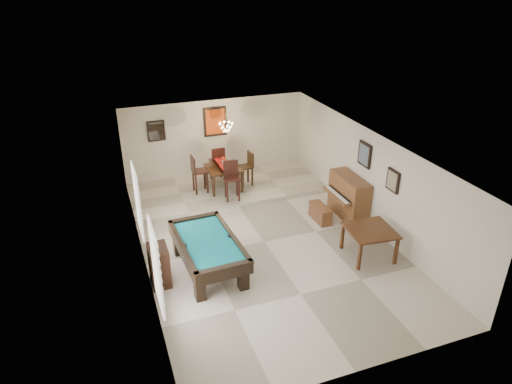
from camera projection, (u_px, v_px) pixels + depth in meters
ground_plane at (264, 242)px, 11.75m from camera, size 6.00×9.00×0.02m
wall_back at (216, 139)px, 14.97m from camera, size 6.00×0.04×2.60m
wall_front at (363, 314)px, 7.38m from camera, size 6.00×0.04×2.60m
wall_left at (140, 217)px, 10.25m from camera, size 0.04×9.00×2.60m
wall_right at (370, 179)px, 12.09m from camera, size 0.04×9.00×2.60m
ceiling at (265, 147)px, 10.60m from camera, size 6.00×9.00×0.04m
dining_step at (228, 188)px, 14.46m from camera, size 6.00×2.50×0.12m
window_left_front at (156, 267)px, 8.36m from camera, size 0.06×1.00×1.70m
window_left_rear at (138, 201)px, 10.73m from camera, size 0.06×1.00×1.70m
pool_table at (209, 256)px, 10.48m from camera, size 1.39×2.42×0.78m
square_table at (369, 243)px, 11.01m from camera, size 1.18×1.18×0.75m
upright_piano at (344, 197)px, 12.68m from camera, size 0.81×1.44×1.20m
piano_bench at (320, 213)px, 12.65m from camera, size 0.33×0.81×0.45m
apothecary_chest at (159, 265)px, 10.02m from camera, size 0.41×0.62×0.93m
dining_table at (224, 176)px, 14.13m from camera, size 1.02×1.02×0.85m
flower_vase at (223, 160)px, 13.89m from camera, size 0.14×0.14×0.22m
dining_chair_south at (232, 181)px, 13.40m from camera, size 0.49×0.49×1.17m
dining_chair_north at (217, 163)px, 14.64m from camera, size 0.44×0.44×1.16m
dining_chair_west at (200, 174)px, 13.85m from camera, size 0.45×0.45×1.18m
dining_chair_east at (245, 169)px, 14.32m from camera, size 0.44×0.44×1.08m
chandelier at (226, 124)px, 13.48m from camera, size 0.44×0.44×0.60m
back_painting at (215, 122)px, 14.67m from camera, size 0.75×0.06×0.95m
back_mirror at (156, 131)px, 14.13m from camera, size 0.55×0.06×0.65m
right_picture_upper at (365, 155)px, 12.07m from camera, size 0.06×0.55×0.65m
right_picture_lower at (393, 181)px, 11.06m from camera, size 0.06×0.45×0.55m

